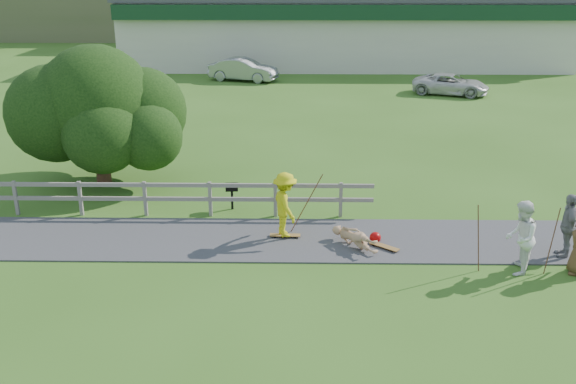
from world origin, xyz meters
name	(u,v)px	position (x,y,z in m)	size (l,w,h in m)	color
ground	(271,263)	(0.00, 0.00, 0.00)	(260.00, 260.00, 0.00)	#345E1B
path	(273,239)	(0.00, 1.50, 0.02)	(34.00, 3.00, 0.04)	#3D3E40
fence	(125,193)	(-4.62, 3.30, 0.72)	(15.05, 0.10, 1.10)	slate
strip_mall	(342,29)	(4.00, 34.94, 2.58)	(32.50, 10.75, 5.10)	silver
skater_rider	(285,208)	(0.33, 1.63, 0.92)	(1.19, 0.69, 1.84)	#CFCA13
skater_fallen	(355,238)	(2.25, 1.02, 0.29)	(1.58, 0.38, 0.58)	tan
spectator_a	(521,238)	(6.23, -0.39, 0.95)	(0.92, 0.72, 1.90)	white
spectator_b	(568,226)	(7.77, 0.56, 0.88)	(1.03, 0.43, 1.76)	gray
car_silver	(243,70)	(-2.95, 27.23, 0.74)	(1.57, 4.49, 1.48)	gray
car_white	(451,84)	(9.67, 22.79, 0.61)	(2.02, 4.39, 1.22)	silver
tree	(99,130)	(-6.20, 6.41, 1.91)	(6.31, 6.31, 3.81)	black
bbq	(232,197)	(-1.39, 3.89, 0.42)	(0.39, 0.30, 0.84)	black
longboard_rider	(285,237)	(0.33, 1.63, 0.05)	(0.86, 0.21, 0.10)	olive
longboard_fallen	(384,248)	(3.05, 0.92, 0.05)	(0.87, 0.21, 0.10)	olive
helmet	(375,237)	(2.85, 1.37, 0.16)	(0.32, 0.32, 0.32)	#A30405
pole_rider	(306,200)	(0.93, 2.03, 1.00)	(0.03, 0.03, 2.01)	brown
pole_spec_left	(478,238)	(5.20, -0.33, 0.90)	(0.03, 0.03, 1.80)	brown
pole_spec_right	(552,241)	(6.98, -0.46, 0.89)	(0.03, 0.03, 1.79)	brown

